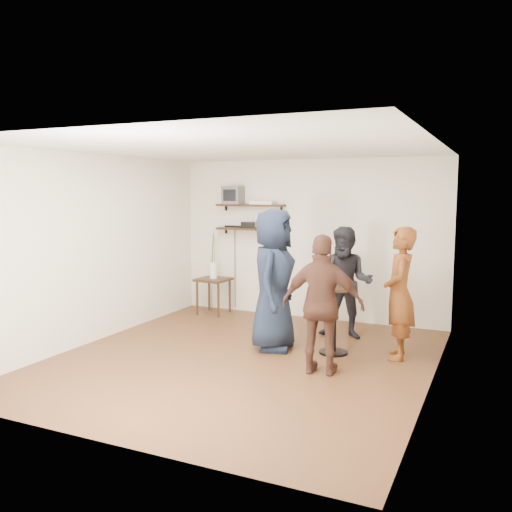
# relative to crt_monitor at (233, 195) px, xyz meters

# --- Properties ---
(room) EXTENTS (4.58, 5.08, 2.68)m
(room) POSITION_rel_crt_monitor_xyz_m (1.32, -2.38, -0.72)
(room) COLOR #4C2B18
(room) RESTS_ON ground
(shelf_upper) EXTENTS (1.20, 0.25, 0.04)m
(shelf_upper) POSITION_rel_crt_monitor_xyz_m (0.32, 0.00, -0.17)
(shelf_upper) COLOR black
(shelf_upper) RESTS_ON room
(shelf_lower) EXTENTS (1.20, 0.25, 0.04)m
(shelf_lower) POSITION_rel_crt_monitor_xyz_m (0.32, 0.00, -0.57)
(shelf_lower) COLOR black
(shelf_lower) RESTS_ON room
(crt_monitor) EXTENTS (0.32, 0.30, 0.30)m
(crt_monitor) POSITION_rel_crt_monitor_xyz_m (0.00, 0.00, 0.00)
(crt_monitor) COLOR #59595B
(crt_monitor) RESTS_ON shelf_upper
(dvd_deck) EXTENTS (0.40, 0.24, 0.06)m
(dvd_deck) POSITION_rel_crt_monitor_xyz_m (0.55, 0.00, -0.12)
(dvd_deck) COLOR silver
(dvd_deck) RESTS_ON shelf_upper
(radio) EXTENTS (0.22, 0.10, 0.10)m
(radio) POSITION_rel_crt_monitor_xyz_m (0.27, 0.00, -0.50)
(radio) COLOR black
(radio) RESTS_ON shelf_lower
(power_strip) EXTENTS (0.30, 0.05, 0.03)m
(power_strip) POSITION_rel_crt_monitor_xyz_m (-0.04, 0.05, -0.54)
(power_strip) COLOR black
(power_strip) RESTS_ON shelf_lower
(side_table) EXTENTS (0.55, 0.55, 0.61)m
(side_table) POSITION_rel_crt_monitor_xyz_m (-0.24, -0.30, -1.51)
(side_table) COLOR black
(side_table) RESTS_ON room
(vase_lilies) EXTENTS (0.19, 0.19, 0.89)m
(vase_lilies) POSITION_rel_crt_monitor_xyz_m (-0.24, -0.30, -1.12)
(vase_lilies) COLOR white
(vase_lilies) RESTS_ON side_table
(drinks_table) EXTENTS (0.48, 0.48, 0.88)m
(drinks_table) POSITION_rel_crt_monitor_xyz_m (2.28, -1.65, -1.45)
(drinks_table) COLOR black
(drinks_table) RESTS_ON room
(wine_glass_fl) EXTENTS (0.06, 0.06, 0.19)m
(wine_glass_fl) POSITION_rel_crt_monitor_xyz_m (2.22, -1.67, -1.01)
(wine_glass_fl) COLOR silver
(wine_glass_fl) RESTS_ON drinks_table
(wine_glass_fr) EXTENTS (0.07, 0.07, 0.20)m
(wine_glass_fr) POSITION_rel_crt_monitor_xyz_m (2.34, -1.69, -1.00)
(wine_glass_fr) COLOR silver
(wine_glass_fr) RESTS_ON drinks_table
(wine_glass_bl) EXTENTS (0.07, 0.07, 0.22)m
(wine_glass_bl) POSITION_rel_crt_monitor_xyz_m (2.26, -1.57, -0.99)
(wine_glass_bl) COLOR silver
(wine_glass_bl) RESTS_ON drinks_table
(wine_glass_br) EXTENTS (0.06, 0.06, 0.18)m
(wine_glass_br) POSITION_rel_crt_monitor_xyz_m (2.32, -1.64, -1.01)
(wine_glass_br) COLOR silver
(wine_glass_br) RESTS_ON drinks_table
(person_plaid) EXTENTS (0.50, 0.67, 1.65)m
(person_plaid) POSITION_rel_crt_monitor_xyz_m (3.07, -1.50, -1.19)
(person_plaid) COLOR red
(person_plaid) RESTS_ON room
(person_dark) EXTENTS (0.82, 0.66, 1.59)m
(person_dark) POSITION_rel_crt_monitor_xyz_m (2.22, -0.85, -1.22)
(person_dark) COLOR black
(person_dark) RESTS_ON room
(person_navy) EXTENTS (0.73, 0.99, 1.86)m
(person_navy) POSITION_rel_crt_monitor_xyz_m (1.49, -1.78, -1.09)
(person_navy) COLOR black
(person_navy) RESTS_ON room
(person_brown) EXTENTS (0.98, 0.50, 1.61)m
(person_brown) POSITION_rel_crt_monitor_xyz_m (2.38, -2.45, -1.21)
(person_brown) COLOR #4C2B20
(person_brown) RESTS_ON room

